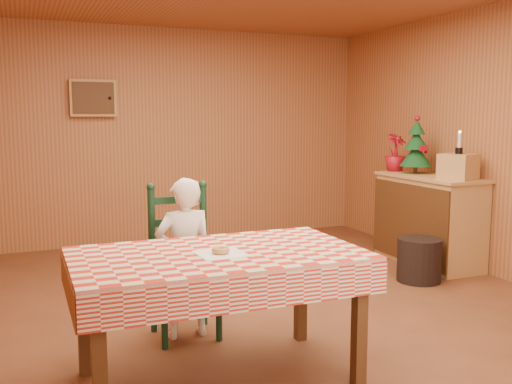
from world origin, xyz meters
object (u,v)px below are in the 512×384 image
Objects in this scene: crate at (458,167)px; storage_bin at (419,260)px; ladder_chair at (183,264)px; seated_child at (185,258)px; shelf_unit at (428,220)px; christmas_tree at (416,147)px; dining_table at (218,266)px.

crate is 0.74× the size of storage_bin.
ladder_chair is 2.45m from storage_bin.
seated_child is 2.76× the size of storage_bin.
ladder_chair reaches higher than shelf_unit.
christmas_tree is (-0.00, 0.65, 0.16)m from crate.
storage_bin is at bearing -124.09° from christmas_tree.
christmas_tree reaches higher than shelf_unit.
christmas_tree reaches higher than seated_child.
dining_table is 4.06× the size of storage_bin.
shelf_unit is at bearing 91.23° from crate.
crate is (0.01, -0.40, 0.59)m from shelf_unit.
shelf_unit is 0.78m from storage_bin.
shelf_unit is 2.00× the size of christmas_tree.
shelf_unit is (2.90, 1.73, -0.22)m from dining_table.
christmas_tree is at bearing 22.34° from ladder_chair.
crate is at bearing -90.00° from christmas_tree.
storage_bin is (2.39, 0.43, -0.30)m from ladder_chair.
dining_table is 1.34× the size of shelf_unit.
ladder_chair is 3.23m from christmas_tree.
ladder_chair is 1.74× the size of christmas_tree.
shelf_unit is at bearing -91.98° from christmas_tree.
crate is at bearing -88.77° from shelf_unit.
dining_table is at bearing -153.10° from storage_bin.
seated_child reaches higher than dining_table.
ladder_chair is at bearing 90.00° from dining_table.
ladder_chair is 3.60× the size of crate.
ladder_chair is 3.05m from shelf_unit.
crate is 0.48× the size of christmas_tree.
crate reaches higher than ladder_chair.
dining_table is 0.74m from seated_child.
ladder_chair is 2.65× the size of storage_bin.
seated_child is at bearing -168.59° from storage_bin.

